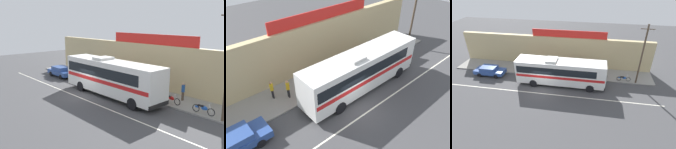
% 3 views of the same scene
% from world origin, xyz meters
% --- Properties ---
extents(ground_plane, '(70.00, 70.00, 0.00)m').
position_xyz_m(ground_plane, '(0.00, 0.00, 0.00)').
color(ground_plane, '#444447').
extents(sidewalk_slab, '(30.00, 3.60, 0.14)m').
position_xyz_m(sidewalk_slab, '(0.00, 5.20, 0.07)').
color(sidewalk_slab, gray).
rests_on(sidewalk_slab, ground_plane).
extents(storefront_facade, '(30.00, 0.70, 4.80)m').
position_xyz_m(storefront_facade, '(0.00, 7.35, 2.40)').
color(storefront_facade, tan).
rests_on(storefront_facade, ground_plane).
extents(storefront_billboard, '(11.30, 0.12, 1.10)m').
position_xyz_m(storefront_billboard, '(2.44, 7.35, 5.35)').
color(storefront_billboard, red).
rests_on(storefront_billboard, storefront_facade).
extents(road_center_stripe, '(30.00, 0.14, 0.01)m').
position_xyz_m(road_center_stripe, '(0.00, -0.80, 0.00)').
color(road_center_stripe, silver).
rests_on(road_center_stripe, ground_plane).
extents(intercity_bus, '(11.79, 2.63, 3.78)m').
position_xyz_m(intercity_bus, '(2.13, 1.76, 2.07)').
color(intercity_bus, white).
rests_on(intercity_bus, ground_plane).
extents(parked_car, '(4.41, 1.92, 1.37)m').
position_xyz_m(parked_car, '(-8.67, 2.52, 0.74)').
color(parked_car, '#2D4C93').
rests_on(parked_car, ground_plane).
extents(motorcycle_purple, '(1.90, 0.56, 0.94)m').
position_xyz_m(motorcycle_purple, '(10.74, 3.87, 0.57)').
color(motorcycle_purple, black).
rests_on(motorcycle_purple, sidewalk_slab).
extents(motorcycle_black, '(1.94, 0.56, 0.94)m').
position_xyz_m(motorcycle_black, '(7.56, 4.05, 0.57)').
color(motorcycle_black, black).
rests_on(motorcycle_black, sidewalk_slab).
extents(pedestrian_near_shop, '(0.30, 0.48, 1.71)m').
position_xyz_m(pedestrian_near_shop, '(-3.42, 4.76, 1.14)').
color(pedestrian_near_shop, black).
rests_on(pedestrian_near_shop, sidewalk_slab).
extents(pedestrian_by_curb, '(0.30, 0.48, 1.69)m').
position_xyz_m(pedestrian_by_curb, '(-4.48, 5.54, 1.13)').
color(pedestrian_by_curb, black).
rests_on(pedestrian_by_curb, sidewalk_slab).
extents(pedestrian_far_right, '(0.30, 0.48, 1.69)m').
position_xyz_m(pedestrian_far_right, '(7.82, 5.56, 1.12)').
color(pedestrian_far_right, brown).
rests_on(pedestrian_far_right, sidewalk_slab).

